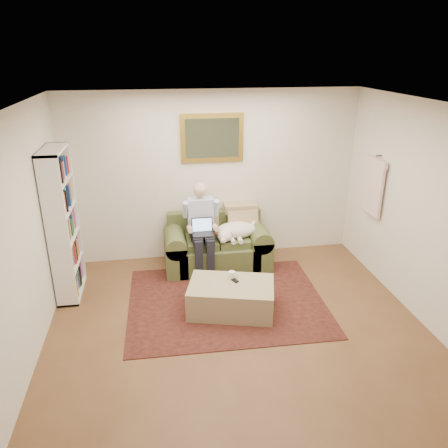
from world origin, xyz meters
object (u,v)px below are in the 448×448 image
object	(u,v)px
sofa	(217,249)
coffee_mug	(232,275)
ottoman	(231,297)
seated_man	(202,230)
bookshelf	(63,225)
sleeping_dog	(236,230)
laptop	(203,230)

from	to	relation	value
sofa	coffee_mug	size ratio (longest dim) A/B	15.82
ottoman	coffee_mug	xyz separation A→B (m)	(0.03, 0.14, 0.24)
ottoman	coffee_mug	size ratio (longest dim) A/B	10.59
seated_man	coffee_mug	distance (m)	1.06
bookshelf	sleeping_dog	bearing A→B (deg)	9.18
sleeping_dog	ottoman	bearing A→B (deg)	-103.62
seated_man	sleeping_dog	bearing A→B (deg)	7.13
laptop	ottoman	xyz separation A→B (m)	(0.23, -1.08, -0.51)
seated_man	bookshelf	distance (m)	1.92
seated_man	sofa	bearing A→B (deg)	31.45
sofa	seated_man	world-z (taller)	seated_man
laptop	ottoman	size ratio (longest dim) A/B	0.29
coffee_mug	sofa	bearing A→B (deg)	91.09
sleeping_dog	coffee_mug	world-z (taller)	sleeping_dog
coffee_mug	bookshelf	size ratio (longest dim) A/B	0.05
laptop	coffee_mug	distance (m)	1.01
sofa	seated_man	bearing A→B (deg)	-148.55
sleeping_dog	bookshelf	size ratio (longest dim) A/B	0.33
laptop	coffee_mug	world-z (taller)	laptop
bookshelf	seated_man	bearing A→B (deg)	9.76
seated_man	coffee_mug	world-z (taller)	seated_man
sofa	laptop	bearing A→B (deg)	-138.98
seated_man	laptop	xyz separation A→B (m)	(0.00, -0.06, 0.03)
sleeping_dog	ottoman	xyz separation A→B (m)	(-0.29, -1.20, -0.41)
laptop	sleeping_dog	distance (m)	0.54
sofa	ottoman	size ratio (longest dim) A/B	1.49
laptop	coffee_mug	bearing A→B (deg)	-74.55
laptop	coffee_mug	xyz separation A→B (m)	(0.26, -0.94, -0.26)
coffee_mug	laptop	bearing A→B (deg)	105.45
sofa	sleeping_dog	xyz separation A→B (m)	(0.28, -0.08, 0.33)
seated_man	laptop	bearing A→B (deg)	-90.00
seated_man	sleeping_dog	size ratio (longest dim) A/B	2.04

